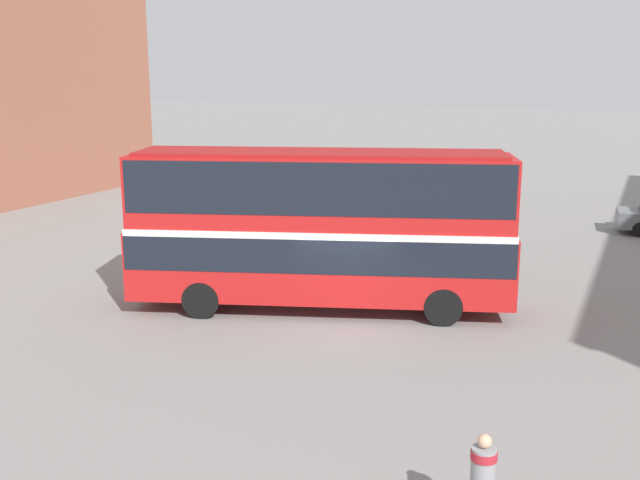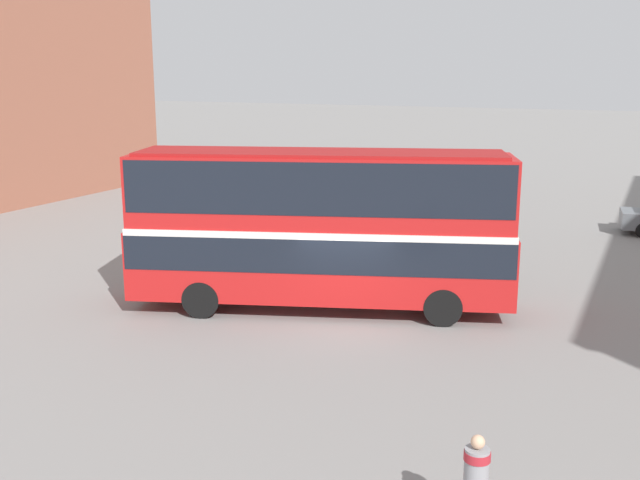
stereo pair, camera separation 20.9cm
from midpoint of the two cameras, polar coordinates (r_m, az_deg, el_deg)
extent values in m
plane|color=gray|center=(21.48, 2.42, -6.35)|extent=(240.00, 240.00, 0.00)
cube|color=red|center=(22.23, 0.27, -1.69)|extent=(11.40, 5.95, 2.02)
cube|color=red|center=(21.80, 0.28, 3.67)|extent=(11.22, 5.83, 2.18)
cube|color=black|center=(22.12, 0.27, -0.54)|extent=(11.30, 5.94, 0.99)
cube|color=black|center=(21.76, 0.28, 4.36)|extent=(11.07, 5.80, 1.49)
cube|color=silver|center=(21.99, 0.27, 0.94)|extent=(11.30, 5.94, 0.20)
cube|color=maroon|center=(21.64, 0.28, 6.65)|extent=(10.68, 5.50, 0.10)
cylinder|color=black|center=(23.48, 9.30, -3.42)|extent=(1.13, 0.64, 1.09)
cylinder|color=black|center=(21.39, 9.61, -5.06)|extent=(1.13, 0.64, 1.09)
cylinder|color=black|center=(24.07, -7.47, -2.95)|extent=(1.13, 0.64, 1.09)
cylinder|color=black|center=(22.04, -8.78, -4.49)|extent=(1.13, 0.64, 1.09)
cylinder|color=gray|center=(12.22, 12.35, -16.60)|extent=(0.53, 0.53, 0.64)
cylinder|color=#B2232D|center=(12.12, 12.39, -15.76)|extent=(0.56, 0.56, 0.14)
sphere|color=#D8A884|center=(12.01, 12.45, -14.79)|extent=(0.22, 0.22, 0.22)
cube|color=silver|center=(36.78, 0.37, 2.86)|extent=(4.32, 2.01, 0.77)
cube|color=black|center=(36.62, 0.62, 3.81)|extent=(2.29, 1.71, 0.48)
cylinder|color=black|center=(36.61, -1.99, 2.27)|extent=(0.62, 0.26, 0.61)
cylinder|color=black|center=(38.04, -1.04, 2.68)|extent=(0.62, 0.26, 0.61)
cylinder|color=black|center=(35.66, 1.87, 1.98)|extent=(0.62, 0.26, 0.61)
cylinder|color=black|center=(37.13, 2.70, 2.41)|extent=(0.62, 0.26, 0.61)
cylinder|color=black|center=(36.58, 23.32, 1.22)|extent=(0.67, 0.30, 0.65)
camera|label=1|loc=(0.10, -89.73, 0.06)|focal=42.00mm
camera|label=2|loc=(0.10, 90.27, -0.06)|focal=42.00mm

